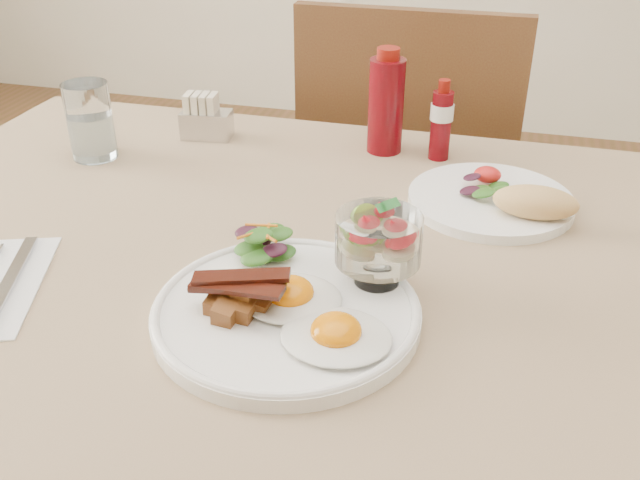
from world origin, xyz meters
TOP-DOWN VIEW (x-y plane):
  - table at (0.00, 0.00)m, footprint 1.33×0.88m
  - chair_far at (0.00, 0.66)m, footprint 0.42×0.42m
  - main_plate at (-0.02, -0.13)m, footprint 0.28×0.28m
  - fried_eggs at (0.02, -0.15)m, footprint 0.18×0.15m
  - bacon_potato_pile at (-0.06, -0.16)m, footprint 0.10×0.06m
  - side_salad at (-0.07, -0.05)m, footprint 0.08×0.08m
  - fruit_cup at (0.06, -0.06)m, footprint 0.09×0.09m
  - second_plate at (0.19, 0.18)m, footprint 0.23×0.22m
  - ketchup_bottle at (-0.00, 0.34)m, footprint 0.07×0.07m
  - hot_sauce_bottle at (0.08, 0.33)m, footprint 0.04×0.04m
  - sugar_caddy at (-0.30, 0.32)m, footprint 0.09×0.05m
  - water_glass at (-0.43, 0.20)m, footprint 0.07×0.07m

SIDE VIEW (x-z plane):
  - chair_far at x=0.00m, z-range 0.06..0.99m
  - table at x=0.00m, z-range 0.29..1.04m
  - main_plate at x=-0.02m, z-range 0.75..0.77m
  - second_plate at x=0.19m, z-range 0.74..0.80m
  - fried_eggs at x=0.02m, z-range 0.76..0.79m
  - sugar_caddy at x=-0.30m, z-range 0.75..0.82m
  - side_salad at x=-0.07m, z-range 0.77..0.81m
  - bacon_potato_pile at x=-0.06m, z-range 0.77..0.81m
  - water_glass at x=-0.43m, z-range 0.74..0.86m
  - hot_sauce_bottle at x=0.08m, z-range 0.75..0.87m
  - fruit_cup at x=0.06m, z-range 0.77..0.87m
  - ketchup_bottle at x=0.00m, z-range 0.75..0.91m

